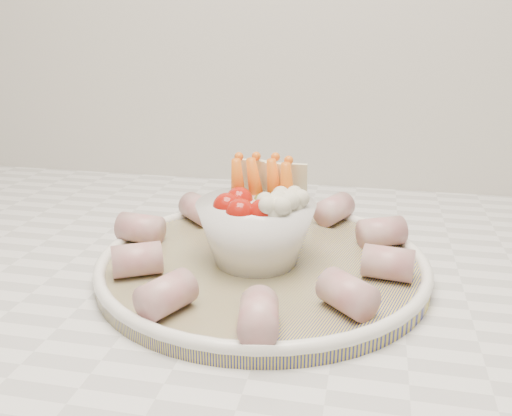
# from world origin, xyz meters

# --- Properties ---
(serving_platter) EXTENTS (0.40, 0.40, 0.02)m
(serving_platter) POSITION_xyz_m (0.15, 1.43, 0.93)
(serving_platter) COLOR navy
(serving_platter) RESTS_ON kitchen_counter
(veggie_bowl) EXTENTS (0.12, 0.12, 0.10)m
(veggie_bowl) POSITION_xyz_m (0.14, 1.43, 0.97)
(veggie_bowl) COLOR white
(veggie_bowl) RESTS_ON serving_platter
(cured_meat_rolls) EXTENTS (0.31, 0.31, 0.03)m
(cured_meat_rolls) POSITION_xyz_m (0.15, 1.43, 0.95)
(cured_meat_rolls) COLOR #A24A4E
(cured_meat_rolls) RESTS_ON serving_platter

